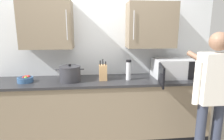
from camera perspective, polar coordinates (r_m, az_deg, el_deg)
The scene contains 8 objects.
back_wall_tiled at distance 2.98m, azimuth -3.61°, elevation 7.68°, with size 3.61×0.44×2.61m.
counter_unit at distance 2.90m, azimuth -3.11°, elevation -11.72°, with size 3.16×0.65×0.92m.
microwave_oven at distance 2.99m, azimuth 17.69°, elevation 0.53°, with size 0.70×0.83×0.28m.
stock_pot at distance 2.70m, azimuth -12.61°, elevation -1.12°, with size 0.39×0.30×0.25m.
fruit_bowl at distance 2.87m, azimuth -24.81°, elevation -2.53°, with size 0.21×0.21×0.10m.
knife_block at distance 2.71m, azimuth -2.76°, elevation -0.71°, with size 0.11×0.15×0.31m.
thermos_flask at distance 2.71m, azimuth 5.04°, elevation 0.05°, with size 0.08×0.08×0.29m.
person_figure at distance 2.39m, azimuth 28.17°, elevation -5.63°, with size 0.44×0.62×1.61m.
Camera 1 is at (-0.11, -1.87, 1.64)m, focal length 30.12 mm.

